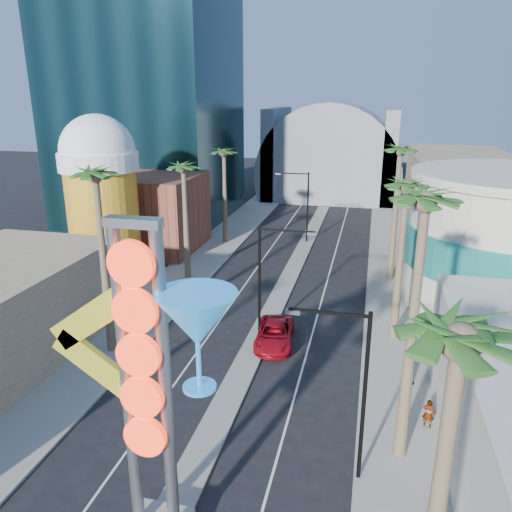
{
  "coord_description": "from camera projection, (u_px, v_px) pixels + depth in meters",
  "views": [
    {
      "loc": [
        6.94,
        -10.31,
        16.06
      ],
      "look_at": [
        -0.58,
        21.47,
        5.46
      ],
      "focal_mm": 35.0,
      "sensor_mm": 36.0,
      "label": 1
    }
  ],
  "objects": [
    {
      "name": "streetlight_2",
      "position": [
        354.0,
        382.0,
        20.46
      ],
      "size": [
        3.45,
        0.25,
        8.0
      ],
      "color": "black",
      "rests_on": "ground"
    },
    {
      "name": "palm_1",
      "position": [
        96.0,
        187.0,
        29.46
      ],
      "size": [
        2.4,
        2.4,
        12.7
      ],
      "color": "brown",
      "rests_on": "ground"
    },
    {
      "name": "palm_7",
      "position": [
        400.0,
        159.0,
        42.18
      ],
      "size": [
        2.4,
        2.4,
        12.7
      ],
      "color": "brown",
      "rests_on": "ground"
    },
    {
      "name": "brick_filler_west",
      "position": [
        152.0,
        213.0,
        53.46
      ],
      "size": [
        10.0,
        10.0,
        8.0
      ],
      "primitive_type": "cube",
      "color": "brown",
      "rests_on": "ground"
    },
    {
      "name": "pedestrian_a",
      "position": [
        428.0,
        413.0,
        24.84
      ],
      "size": [
        0.65,
        0.53,
        1.54
      ],
      "primitive_type": "imported",
      "rotation": [
        0.0,
        0.0,
        2.82
      ],
      "color": "gray",
      "rests_on": "sidewalk_east"
    },
    {
      "name": "palm_3",
      "position": [
        224.0,
        158.0,
        53.94
      ],
      "size": [
        2.4,
        2.4,
        11.2
      ],
      "color": "brown",
      "rests_on": "ground"
    },
    {
      "name": "palm_4",
      "position": [
        457.0,
        369.0,
        10.84
      ],
      "size": [
        2.4,
        2.4,
        12.2
      ],
      "color": "brown",
      "rests_on": "ground"
    },
    {
      "name": "sidewalk_east",
      "position": [
        395.0,
        275.0,
        46.31
      ],
      "size": [
        5.0,
        100.0,
        0.15
      ],
      "primitive_type": "cube",
      "color": "gray",
      "rests_on": "ground"
    },
    {
      "name": "streetlight_1",
      "position": [
        303.0,
        200.0,
        55.36
      ],
      "size": [
        3.79,
        0.25,
        8.0
      ],
      "color": "black",
      "rests_on": "ground"
    },
    {
      "name": "beer_mug",
      "position": [
        101.0,
        190.0,
        45.09
      ],
      "size": [
        7.0,
        7.0,
        14.5
      ],
      "color": "orange",
      "rests_on": "ground"
    },
    {
      "name": "palm_6",
      "position": [
        406.0,
        197.0,
        31.34
      ],
      "size": [
        2.4,
        2.4,
        11.7
      ],
      "color": "brown",
      "rests_on": "ground"
    },
    {
      "name": "median",
      "position": [
        299.0,
        258.0,
        51.17
      ],
      "size": [
        1.6,
        84.0,
        0.15
      ],
      "primitive_type": "cube",
      "color": "gray",
      "rests_on": "ground"
    },
    {
      "name": "pedestrian_b",
      "position": [
        408.0,
        370.0,
        28.62
      ],
      "size": [
        0.83,
        0.67,
        1.65
      ],
      "primitive_type": "imported",
      "rotation": [
        0.0,
        0.0,
        3.09
      ],
      "color": "gray",
      "rests_on": "sidewalk_east"
    },
    {
      "name": "streetlight_0",
      "position": [
        268.0,
        272.0,
        32.9
      ],
      "size": [
        3.79,
        0.25,
        8.0
      ],
      "color": "black",
      "rests_on": "ground"
    },
    {
      "name": "sidewalk_west",
      "position": [
        201.0,
        260.0,
        50.47
      ],
      "size": [
        5.0,
        100.0,
        0.15
      ],
      "primitive_type": "cube",
      "color": "gray",
      "rests_on": "ground"
    },
    {
      "name": "red_pickup",
      "position": [
        275.0,
        334.0,
        33.47
      ],
      "size": [
        2.96,
        5.47,
        1.46
      ],
      "primitive_type": "imported",
      "rotation": [
        0.0,
        0.0,
        0.1
      ],
      "color": "#AB0D1A",
      "rests_on": "ground"
    },
    {
      "name": "canopy",
      "position": [
        331.0,
        170.0,
        81.33
      ],
      "size": [
        22.0,
        16.0,
        22.0
      ],
      "color": "slate",
      "rests_on": "ground"
    },
    {
      "name": "palm_2",
      "position": [
        184.0,
        175.0,
        42.83
      ],
      "size": [
        2.4,
        2.4,
        11.2
      ],
      "color": "brown",
      "rests_on": "ground"
    },
    {
      "name": "hotel_tower",
      "position": [
        144.0,
        18.0,
        61.25
      ],
      "size": [
        20.0,
        20.0,
        50.0
      ],
      "primitive_type": "cube",
      "color": "black",
      "rests_on": "ground"
    },
    {
      "name": "neon_sign",
      "position": [
        168.0,
        375.0,
        16.32
      ],
      "size": [
        6.53,
        2.6,
        12.55
      ],
      "color": "gray",
      "rests_on": "ground"
    },
    {
      "name": "filler_east",
      "position": [
        456.0,
        199.0,
        55.4
      ],
      "size": [
        10.0,
        20.0,
        10.0
      ],
      "primitive_type": "cube",
      "color": "#8D745B",
      "rests_on": "ground"
    },
    {
      "name": "palm_5",
      "position": [
        424.0,
        221.0,
        19.82
      ],
      "size": [
        2.4,
        2.4,
        13.2
      ],
      "color": "brown",
      "rests_on": "ground"
    }
  ]
}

